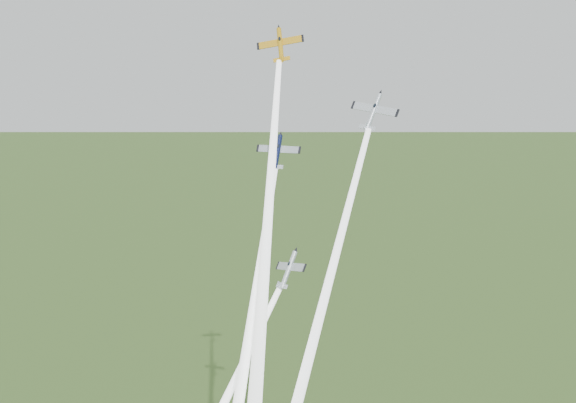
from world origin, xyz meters
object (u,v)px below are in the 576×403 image
object	(u,v)px
plane_navy	(278,152)
plane_silver_right	(373,112)
plane_silver_low	(289,270)
plane_yellow	(280,45)

from	to	relation	value
plane_navy	plane_silver_right	bearing A→B (deg)	10.80
plane_silver_low	plane_silver_right	bearing A→B (deg)	79.91
plane_silver_low	plane_yellow	bearing A→B (deg)	150.57
plane_yellow	plane_silver_low	world-z (taller)	plane_yellow
plane_navy	plane_silver_right	world-z (taller)	plane_silver_right
plane_silver_right	plane_navy	bearing A→B (deg)	-154.33
plane_silver_right	plane_silver_low	world-z (taller)	plane_silver_right
plane_silver_low	plane_navy	bearing A→B (deg)	158.91
plane_navy	plane_silver_low	xyz separation A→B (m)	(5.38, -5.49, -18.10)
plane_navy	plane_silver_low	size ratio (longest dim) A/B	0.94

